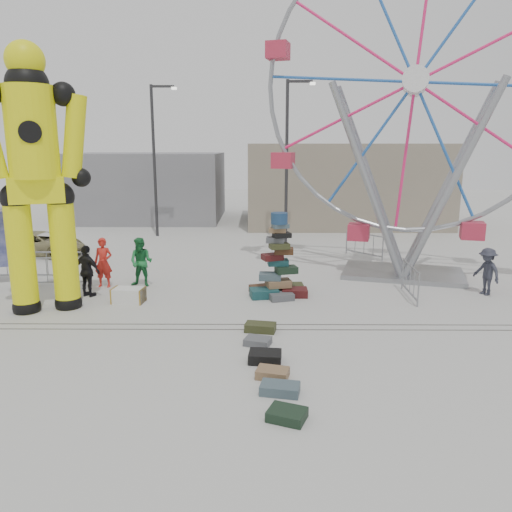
{
  "coord_description": "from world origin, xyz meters",
  "views": [
    {
      "loc": [
        1.67,
        -12.17,
        4.88
      ],
      "look_at": [
        1.56,
        2.72,
        1.58
      ],
      "focal_mm": 35.0,
      "sensor_mm": 36.0,
      "label": 1
    }
  ],
  "objects_px": {
    "pedestrian_green": "(141,262)",
    "barricade_dummy_c": "(62,272)",
    "parked_suv": "(41,244)",
    "lamp_post_right": "(289,154)",
    "barricade_dummy_b": "(61,265)",
    "barricade_wheel_back": "(364,245)",
    "steamer_trunk": "(129,295)",
    "pedestrian_black": "(87,271)",
    "ferris_wheel": "(413,109)",
    "crash_test_dummy": "(35,170)",
    "barricade_wheel_front": "(410,281)",
    "suitcase_tower": "(278,272)",
    "pedestrian_grey": "(487,271)",
    "lamp_post_left": "(156,153)",
    "pedestrian_red": "(103,263)"
  },
  "relations": [
    {
      "from": "pedestrian_green",
      "to": "parked_suv",
      "type": "xyz_separation_m",
      "value": [
        -5.77,
        5.06,
        -0.33
      ]
    },
    {
      "from": "lamp_post_left",
      "to": "barricade_wheel_back",
      "type": "xyz_separation_m",
      "value": [
        10.23,
        -5.33,
        -3.93
      ]
    },
    {
      "from": "steamer_trunk",
      "to": "ferris_wheel",
      "type": "bearing_deg",
      "value": 26.61
    },
    {
      "from": "suitcase_tower",
      "to": "pedestrian_black",
      "type": "xyz_separation_m",
      "value": [
        -6.27,
        -0.21,
        0.08
      ]
    },
    {
      "from": "lamp_post_left",
      "to": "ferris_wheel",
      "type": "relative_size",
      "value": 0.64
    },
    {
      "from": "barricade_dummy_c",
      "to": "pedestrian_green",
      "type": "height_order",
      "value": "pedestrian_green"
    },
    {
      "from": "lamp_post_left",
      "to": "barricade_wheel_front",
      "type": "height_order",
      "value": "lamp_post_left"
    },
    {
      "from": "lamp_post_left",
      "to": "pedestrian_green",
      "type": "relative_size",
      "value": 4.59
    },
    {
      "from": "ferris_wheel",
      "to": "pedestrian_grey",
      "type": "distance_m",
      "value": 6.28
    },
    {
      "from": "crash_test_dummy",
      "to": "barricade_wheel_front",
      "type": "distance_m",
      "value": 12.01
    },
    {
      "from": "crash_test_dummy",
      "to": "steamer_trunk",
      "type": "height_order",
      "value": "crash_test_dummy"
    },
    {
      "from": "barricade_wheel_back",
      "to": "pedestrian_red",
      "type": "relative_size",
      "value": 1.14
    },
    {
      "from": "barricade_wheel_front",
      "to": "pedestrian_black",
      "type": "bearing_deg",
      "value": 91.93
    },
    {
      "from": "suitcase_tower",
      "to": "barricade_wheel_back",
      "type": "height_order",
      "value": "suitcase_tower"
    },
    {
      "from": "lamp_post_right",
      "to": "barricade_wheel_front",
      "type": "relative_size",
      "value": 4.0
    },
    {
      "from": "pedestrian_black",
      "to": "steamer_trunk",
      "type": "bearing_deg",
      "value": -179.07
    },
    {
      "from": "pedestrian_red",
      "to": "lamp_post_left",
      "type": "bearing_deg",
      "value": 93.67
    },
    {
      "from": "lamp_post_right",
      "to": "barricade_wheel_back",
      "type": "bearing_deg",
      "value": -45.88
    },
    {
      "from": "lamp_post_right",
      "to": "steamer_trunk",
      "type": "xyz_separation_m",
      "value": [
        -5.59,
        -10.0,
        -4.25
      ]
    },
    {
      "from": "barricade_dummy_b",
      "to": "barricade_dummy_c",
      "type": "xyz_separation_m",
      "value": [
        0.39,
        -0.95,
        0.0
      ]
    },
    {
      "from": "barricade_wheel_front",
      "to": "pedestrian_grey",
      "type": "bearing_deg",
      "value": -80.11
    },
    {
      "from": "lamp_post_right",
      "to": "parked_suv",
      "type": "distance_m",
      "value": 12.42
    },
    {
      "from": "pedestrian_red",
      "to": "pedestrian_grey",
      "type": "relative_size",
      "value": 1.11
    },
    {
      "from": "pedestrian_red",
      "to": "pedestrian_grey",
      "type": "height_order",
      "value": "pedestrian_red"
    },
    {
      "from": "crash_test_dummy",
      "to": "barricade_dummy_c",
      "type": "height_order",
      "value": "crash_test_dummy"
    },
    {
      "from": "lamp_post_left",
      "to": "barricade_dummy_c",
      "type": "bearing_deg",
      "value": -97.82
    },
    {
      "from": "pedestrian_black",
      "to": "parked_suv",
      "type": "distance_m",
      "value": 7.66
    },
    {
      "from": "ferris_wheel",
      "to": "pedestrian_green",
      "type": "xyz_separation_m",
      "value": [
        -9.69,
        -1.54,
        -5.31
      ]
    },
    {
      "from": "barricade_dummy_c",
      "to": "parked_suv",
      "type": "height_order",
      "value": "barricade_dummy_c"
    },
    {
      "from": "barricade_dummy_c",
      "to": "barricade_dummy_b",
      "type": "bearing_deg",
      "value": 107.11
    },
    {
      "from": "suitcase_tower",
      "to": "barricade_dummy_b",
      "type": "distance_m",
      "value": 8.21
    },
    {
      "from": "pedestrian_red",
      "to": "pedestrian_black",
      "type": "relative_size",
      "value": 1.02
    },
    {
      "from": "ferris_wheel",
      "to": "pedestrian_black",
      "type": "relative_size",
      "value": 7.3
    },
    {
      "from": "parked_suv",
      "to": "lamp_post_right",
      "type": "bearing_deg",
      "value": -67.65
    },
    {
      "from": "steamer_trunk",
      "to": "crash_test_dummy",
      "type": "bearing_deg",
      "value": -155.14
    },
    {
      "from": "steamer_trunk",
      "to": "barricade_wheel_front",
      "type": "height_order",
      "value": "barricade_wheel_front"
    },
    {
      "from": "lamp_post_right",
      "to": "pedestrian_grey",
      "type": "relative_size",
      "value": 5.04
    },
    {
      "from": "barricade_wheel_back",
      "to": "lamp_post_left",
      "type": "bearing_deg",
      "value": -158.08
    },
    {
      "from": "lamp_post_right",
      "to": "barricade_wheel_back",
      "type": "relative_size",
      "value": 4.0
    },
    {
      "from": "barricade_dummy_b",
      "to": "barricade_wheel_back",
      "type": "bearing_deg",
      "value": 18.25
    },
    {
      "from": "ferris_wheel",
      "to": "steamer_trunk",
      "type": "xyz_separation_m",
      "value": [
        -9.68,
        -3.45,
        -5.95
      ]
    },
    {
      "from": "pedestrian_green",
      "to": "barricade_dummy_c",
      "type": "bearing_deg",
      "value": -166.41
    },
    {
      "from": "barricade_wheel_front",
      "to": "pedestrian_green",
      "type": "relative_size",
      "value": 1.15
    },
    {
      "from": "ferris_wheel",
      "to": "barricade_dummy_c",
      "type": "height_order",
      "value": "ferris_wheel"
    },
    {
      "from": "lamp_post_right",
      "to": "pedestrian_grey",
      "type": "height_order",
      "value": "lamp_post_right"
    },
    {
      "from": "crash_test_dummy",
      "to": "barricade_wheel_front",
      "type": "relative_size",
      "value": 3.97
    },
    {
      "from": "pedestrian_black",
      "to": "parked_suv",
      "type": "bearing_deg",
      "value": -31.6
    },
    {
      "from": "steamer_trunk",
      "to": "pedestrian_black",
      "type": "distance_m",
      "value": 1.74
    },
    {
      "from": "steamer_trunk",
      "to": "barricade_wheel_back",
      "type": "distance_m",
      "value": 11.07
    },
    {
      "from": "barricade_dummy_c",
      "to": "pedestrian_green",
      "type": "bearing_deg",
      "value": -3.01
    }
  ]
}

